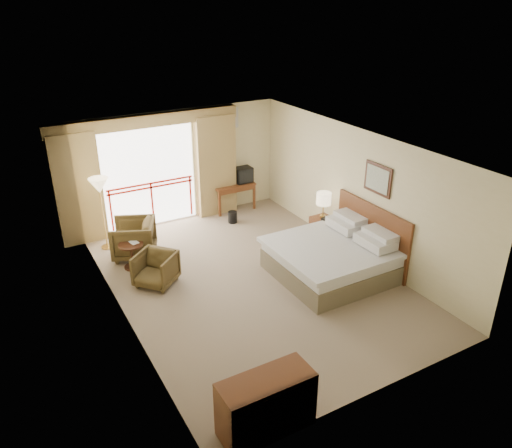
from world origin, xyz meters
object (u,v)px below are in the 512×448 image
armchair_far (135,256)px  floor_lamp (99,188)px  nightstand (323,231)px  bed (333,258)px  table_lamp (324,199)px  desk (232,189)px  armchair_near (157,284)px  tv (243,175)px  wastebasket (233,217)px  dresser (266,405)px  side_table (131,252)px

armchair_far → floor_lamp: bearing=-124.4°
nightstand → armchair_far: nightstand is taller
bed → table_lamp: size_ratio=3.74×
desk → armchair_near: 3.97m
table_lamp → desk: table_lamp is taller
bed → armchair_far: 4.20m
tv → wastebasket: bearing=-121.7°
nightstand → table_lamp: 0.76m
bed → nightstand: 1.35m
tv → dresser: size_ratio=0.35×
table_lamp → wastebasket: table_lamp is taller
table_lamp → tv: 2.74m
armchair_near → side_table: side_table is taller
bed → wastebasket: size_ratio=7.56×
nightstand → desk: (-0.85, 2.78, 0.24)m
armchair_near → bed: bearing=25.2°
desk → tv: size_ratio=2.48×
side_table → table_lamp: bearing=-14.0°
tv → floor_lamp: floor_lamp is taller
armchair_far → side_table: 0.63m
armchair_far → dresser: dresser is taller
desk → dresser: size_ratio=0.88×
nightstand → desk: 2.92m
table_lamp → armchair_far: table_lamp is taller
wastebasket → tv: bearing=45.9°
desk → side_table: size_ratio=2.00×
desk → floor_lamp: 3.56m
armchair_far → nightstand: bearing=92.3°
bed → side_table: size_ratio=3.95×
table_lamp → armchair_near: bearing=177.7°
armchair_near → floor_lamp: 2.49m
armchair_far → floor_lamp: floor_lamp is taller
wastebasket → side_table: 2.96m
armchair_near → armchair_far: bearing=139.8°
nightstand → tv: tv is taller
armchair_far → floor_lamp: 1.61m
desk → wastebasket: size_ratio=3.83×
wastebasket → armchair_near: size_ratio=0.39×
bed → table_lamp: table_lamp is taller
bed → armchair_far: bed is taller
table_lamp → dresser: bearing=-133.7°
tv → armchair_near: 4.22m
nightstand → armchair_near: 3.83m
table_lamp → nightstand: bearing=-90.0°
nightstand → side_table: 4.16m
nightstand → armchair_far: size_ratio=0.70×
armchair_near → wastebasket: bearing=84.0°
bed → table_lamp: 1.55m
bed → armchair_far: size_ratio=2.39×
bed → floor_lamp: 5.05m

